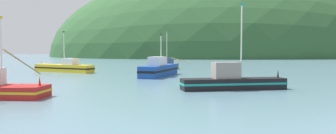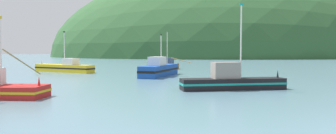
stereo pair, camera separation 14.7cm
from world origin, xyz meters
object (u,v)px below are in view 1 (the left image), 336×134
(fishing_boat_yellow, at_px, (64,68))
(fishing_boat_blue, at_px, (159,69))
(fishing_boat_black, at_px, (232,81))
(fishing_boat_brown, at_px, (167,66))

(fishing_boat_yellow, distance_m, fishing_boat_blue, 17.19)
(fishing_boat_black, distance_m, fishing_boat_brown, 30.14)
(fishing_boat_yellow, xyz_separation_m, fishing_boat_blue, (14.06, -9.89, 0.18))
(fishing_boat_brown, bearing_deg, fishing_boat_black, 38.61)
(fishing_boat_yellow, height_order, fishing_boat_blue, fishing_boat_yellow)
(fishing_boat_black, relative_size, fishing_boat_blue, 0.95)
(fishing_boat_brown, xyz_separation_m, fishing_boat_blue, (-3.28, -14.68, 0.25))
(fishing_boat_yellow, xyz_separation_m, fishing_boat_brown, (17.33, 4.79, -0.07))
(fishing_boat_blue, bearing_deg, fishing_boat_black, -137.10)
(fishing_boat_yellow, relative_size, fishing_boat_brown, 1.31)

